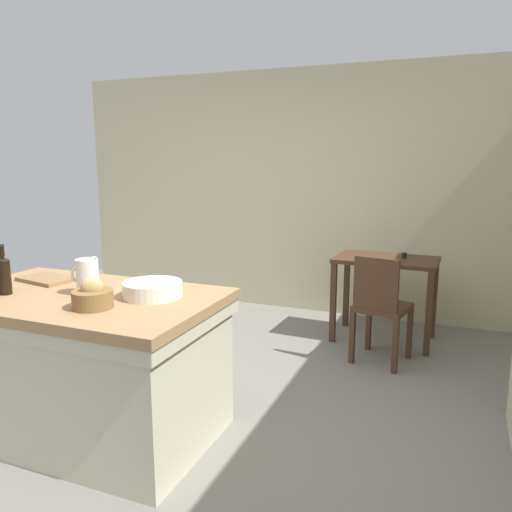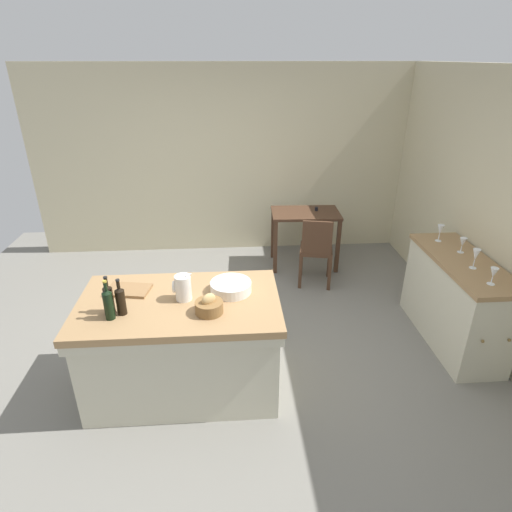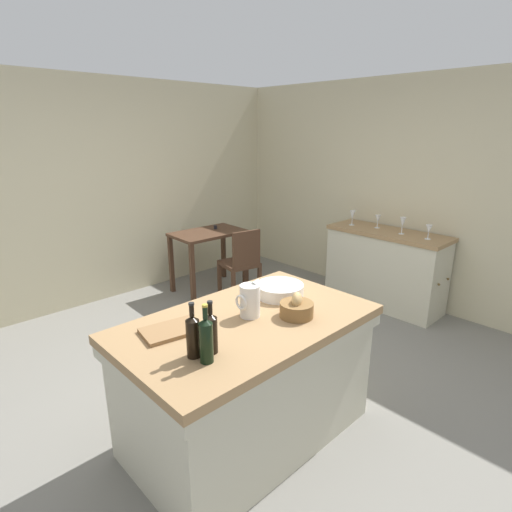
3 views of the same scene
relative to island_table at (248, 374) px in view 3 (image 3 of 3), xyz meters
name	(u,v)px [view 3 (image 3 of 3)]	position (x,y,z in m)	size (l,w,h in m)	color
ground_plane	(249,383)	(0.40, 0.43, -0.47)	(6.76, 6.76, 0.00)	slate
wall_back	(98,193)	(0.40, 3.03, 0.83)	(5.32, 0.12, 2.60)	beige
wall_right	(413,194)	(3.00, 0.43, 0.83)	(0.12, 5.20, 2.60)	beige
island_table	(248,374)	(0.00, 0.00, 0.00)	(1.63, 0.97, 0.87)	#99754C
side_cabinet	(385,268)	(2.66, 0.50, -0.02)	(0.52, 1.38, 0.90)	#99754C
writing_desk	(208,241)	(1.45, 2.32, 0.17)	(0.92, 0.60, 0.83)	#472D1E
wooden_chair	(241,262)	(1.50, 1.74, 0.02)	(0.47, 0.47, 0.91)	#472D1E
pitcher	(250,300)	(0.04, 0.02, 0.51)	(0.17, 0.13, 0.25)	silver
wash_bowl	(280,290)	(0.42, 0.12, 0.45)	(0.34, 0.34, 0.09)	silver
bread_basket	(297,308)	(0.25, -0.19, 0.46)	(0.22, 0.22, 0.17)	brown
cutting_board	(173,330)	(-0.43, 0.18, 0.41)	(0.35, 0.22, 0.02)	olive
wine_bottle_dark	(211,332)	(-0.41, -0.16, 0.52)	(0.07, 0.07, 0.30)	black
wine_bottle_amber	(193,335)	(-0.50, -0.13, 0.53)	(0.07, 0.07, 0.31)	black
wine_bottle_green	(206,339)	(-0.48, -0.22, 0.53)	(0.07, 0.07, 0.32)	black
wine_glass_far_left	(429,229)	(2.63, 0.04, 0.54)	(0.07, 0.07, 0.15)	white
wine_glass_left	(403,222)	(2.64, 0.34, 0.56)	(0.07, 0.07, 0.19)	white
wine_glass_middle	(378,219)	(2.70, 0.68, 0.54)	(0.07, 0.07, 0.15)	white
wine_glass_right	(352,215)	(2.61, 0.97, 0.55)	(0.07, 0.07, 0.18)	white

